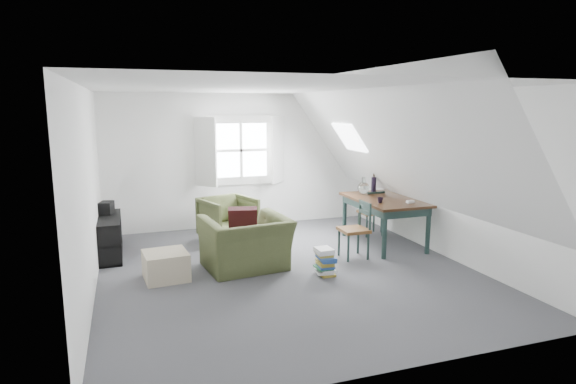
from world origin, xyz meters
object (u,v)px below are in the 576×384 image
object	(u,v)px
armchair_near	(246,268)
dining_table	(384,205)
dining_chair_far	(372,212)
media_shelf	(108,239)
armchair_far	(229,240)
magazine_stack	(325,262)
dining_chair_near	(356,229)
ottoman	(166,265)

from	to	relation	value
armchair_near	dining_table	bearing A→B (deg)	-176.49
dining_chair_far	media_shelf	world-z (taller)	dining_chair_far
media_shelf	armchair_far	bearing A→B (deg)	4.88
armchair_far	magazine_stack	size ratio (longest dim) A/B	2.24
dining_chair_near	media_shelf	size ratio (longest dim) A/B	0.72
ottoman	dining_chair_near	bearing A→B (deg)	0.50
armchair_far	armchair_near	bearing A→B (deg)	-111.78
armchair_far	dining_table	distance (m)	2.70
dining_chair_near	magazine_stack	world-z (taller)	dining_chair_near
dining_chair_far	dining_chair_near	world-z (taller)	dining_chair_near
armchair_near	dining_chair_far	world-z (taller)	dining_chair_far
armchair_near	ottoman	xyz separation A→B (m)	(-1.10, -0.06, 0.18)
armchair_near	dining_chair_far	bearing A→B (deg)	-164.95
dining_table	dining_chair_near	distance (m)	0.94
magazine_stack	media_shelf	bearing A→B (deg)	147.42
magazine_stack	dining_chair_near	bearing A→B (deg)	37.26
dining_chair_near	ottoman	bearing A→B (deg)	-79.33
armchair_far	ottoman	bearing A→B (deg)	-145.69
dining_table	dining_chair_far	xyz separation A→B (m)	(0.09, 0.58, -0.25)
dining_chair_near	media_shelf	world-z (taller)	dining_chair_near
dining_chair_far	dining_table	bearing A→B (deg)	93.00
dining_chair_near	dining_table	bearing A→B (deg)	133.24
dining_table	magazine_stack	size ratio (longest dim) A/B	4.19
armchair_near	armchair_far	xyz separation A→B (m)	(0.07, 1.53, 0.00)
ottoman	dining_table	xyz separation A→B (m)	(3.56, 0.52, 0.49)
ottoman	dining_chair_near	world-z (taller)	dining_chair_near
dining_table	dining_chair_near	xyz separation A→B (m)	(-0.76, -0.50, -0.22)
armchair_near	media_shelf	distance (m)	2.23
armchair_far	dining_chair_near	world-z (taller)	dining_chair_near
armchair_near	dining_table	distance (m)	2.59
dining_chair_near	magazine_stack	xyz separation A→B (m)	(-0.74, -0.56, -0.26)
armchair_far	media_shelf	xyz separation A→B (m)	(-1.92, -0.33, 0.28)
armchair_far	magazine_stack	xyz separation A→B (m)	(0.89, -2.12, 0.19)
armchair_far	dining_chair_far	xyz separation A→B (m)	(2.48, -0.49, 0.42)
dining_chair_near	magazine_stack	size ratio (longest dim) A/B	2.32
armchair_far	dining_chair_far	world-z (taller)	dining_chair_far
armchair_near	dining_chair_near	size ratio (longest dim) A/B	1.33
armchair_far	dining_chair_near	size ratio (longest dim) A/B	0.96
armchair_far	dining_chair_near	xyz separation A→B (m)	(1.63, -1.56, 0.45)
armchair_near	dining_chair_near	xyz separation A→B (m)	(1.69, -0.03, 0.45)
armchair_far	ottoman	size ratio (longest dim) A/B	1.49
dining_chair_near	armchair_far	bearing A→B (deg)	-123.70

